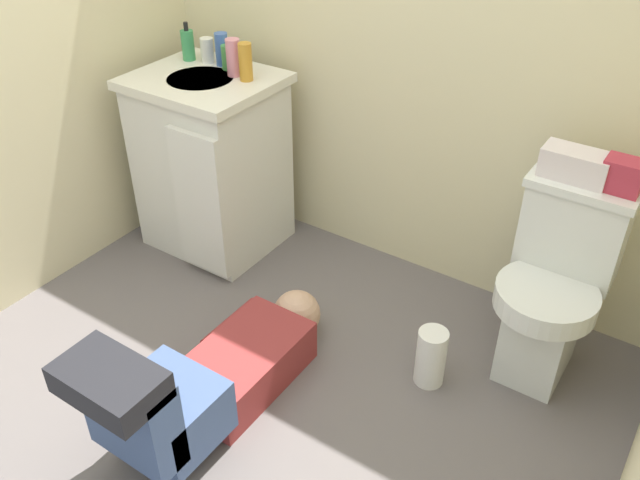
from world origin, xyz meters
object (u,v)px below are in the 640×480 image
Objects in this scene: toilet at (554,286)px; bottle_pink at (233,57)px; soap_dispenser at (188,45)px; bottle_green at (228,57)px; vanity_cabinet at (212,162)px; tissue_box at (576,165)px; paper_towel_roll at (431,357)px; person_plumber at (207,377)px; bottle_white at (207,50)px; bottle_blue at (222,49)px; bottle_amber at (245,62)px; toiletry_bag at (623,176)px; faucet at (224,56)px.

bottle_pink reaches higher than toilet.
soap_dispenser reaches higher than bottle_green.
tissue_box reaches higher than vanity_cabinet.
paper_towel_roll is at bearing -12.35° from vanity_cabinet.
vanity_cabinet reaches higher than person_plumber.
toilet is 7.21× the size of bottle_green.
vanity_cabinet is at bearing -174.99° from tissue_box.
toilet is 7.07× the size of bottle_white.
soap_dispenser is (-1.71, -0.01, 0.09)m from tissue_box.
bottle_amber is at bearing -22.43° from bottle_blue.
tissue_box is at bearing 58.12° from paper_towel_roll.
bottle_pink is at bearing 162.53° from paper_towel_roll.
soap_dispenser is at bearing -164.42° from bottle_white.
vanity_cabinet is 1.57m from tissue_box.
person_plumber is 1.46m from bottle_white.
vanity_cabinet is 0.52m from soap_dispenser.
toiletry_bag is at bearing 4.56° from vanity_cabinet.
bottle_amber is at bearing -15.13° from bottle_white.
bottle_blue is 0.06m from bottle_green.
vanity_cabinet is at bearing 129.61° from person_plumber.
bottle_blue is at bearing 98.90° from vanity_cabinet.
tissue_box is 1.49m from bottle_green.
person_plumber is (0.70, -0.84, -0.24)m from vanity_cabinet.
soap_dispenser is (-0.89, 0.97, 0.71)m from person_plumber.
vanity_cabinet reaches higher than paper_towel_roll.
bottle_pink is (0.20, -0.06, 0.02)m from bottle_white.
bottle_blue is at bearing 4.98° from bottle_white.
soap_dispenser reaches higher than toiletry_bag.
vanity_cabinet is 3.73× the size of tissue_box.
bottle_pink is at bearing -28.92° from bottle_blue.
bottle_white is at bearing 177.18° from faucet.
faucet is at bearing 125.34° from person_plumber.
vanity_cabinet is 4.94× the size of soap_dispenser.
bottle_pink reaches higher than person_plumber.
soap_dispenser is 0.71× the size of paper_towel_roll.
toiletry_bag is (0.97, 0.98, 0.63)m from person_plumber.
soap_dispenser is at bearing 173.02° from bottle_pink.
bottle_amber is (-0.52, 0.92, 0.72)m from person_plumber.
bottle_green is 0.44× the size of paper_towel_roll.
vanity_cabinet is at bearing 167.65° from paper_towel_roll.
bottle_blue is at bearing 125.83° from person_plumber.
soap_dispenser reaches higher than bottle_blue.
toiletry_bag is (1.67, 0.13, 0.39)m from vanity_cabinet.
toilet is 1.25m from person_plumber.
toilet is 3.41× the size of tissue_box.
toilet reaches higher than person_plumber.
tissue_box is 1.57× the size of bottle_blue.
toiletry_bag reaches higher than tissue_box.
paper_towel_roll is (1.46, -0.40, -0.77)m from soap_dispenser.
toilet is 1.83m from soap_dispenser.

